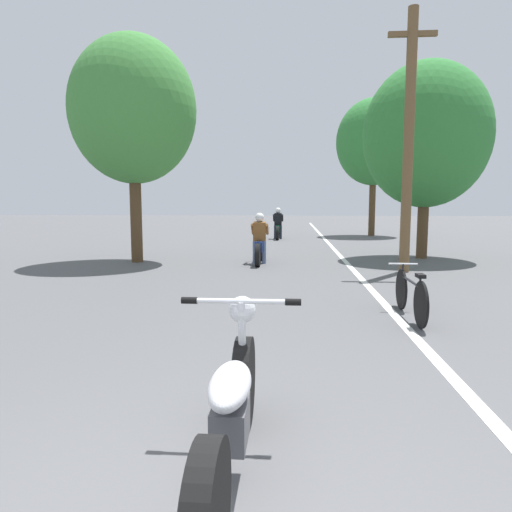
{
  "coord_description": "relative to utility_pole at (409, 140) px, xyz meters",
  "views": [
    {
      "loc": [
        0.57,
        -1.71,
        1.66
      ],
      "look_at": [
        0.07,
        4.8,
        0.9
      ],
      "focal_mm": 32.0,
      "sensor_mm": 36.0,
      "label": 1
    }
  ],
  "objects": [
    {
      "name": "motorcycle_rider_lead",
      "position": [
        -3.6,
        1.32,
        -2.6
      ],
      "size": [
        0.5,
        1.98,
        1.39
      ],
      "color": "black",
      "rests_on": "ground"
    },
    {
      "name": "utility_pole",
      "position": [
        0.0,
        0.0,
        0.0
      ],
      "size": [
        1.1,
        0.24,
        6.1
      ],
      "color": "brown",
      "rests_on": "ground"
    },
    {
      "name": "roadside_tree_right_near",
      "position": [
        1.21,
        2.89,
        0.5
      ],
      "size": [
        3.69,
        3.32,
        5.77
      ],
      "color": "#513A23",
      "rests_on": "ground"
    },
    {
      "name": "motorcycle_foreground",
      "position": [
        -3.07,
        -8.61,
        -2.72
      ],
      "size": [
        0.83,
        2.16,
        1.01
      ],
      "color": "black",
      "rests_on": "ground"
    },
    {
      "name": "motorcycle_rider_far",
      "position": [
        -3.34,
        10.0,
        -2.59
      ],
      "size": [
        0.5,
        1.99,
        1.45
      ],
      "color": "black",
      "rests_on": "ground"
    },
    {
      "name": "bicycle_parked",
      "position": [
        -0.99,
        -4.53,
        -2.79
      ],
      "size": [
        0.44,
        1.73,
        0.74
      ],
      "color": "black",
      "rests_on": "ground"
    },
    {
      "name": "roadside_tree_right_far",
      "position": [
        1.35,
        12.48,
        1.54
      ],
      "size": [
        3.75,
        3.37,
        6.86
      ],
      "color": "#513A23",
      "rests_on": "ground"
    },
    {
      "name": "lane_stripe_edge",
      "position": [
        -1.18,
        3.35,
        -3.13
      ],
      "size": [
        0.14,
        48.0,
        0.01
      ],
      "primitive_type": "cube",
      "color": "white",
      "rests_on": "ground"
    },
    {
      "name": "roadside_tree_left",
      "position": [
        -7.09,
        1.39,
        1.04
      ],
      "size": [
        3.48,
        3.13,
        6.2
      ],
      "color": "#513A23",
      "rests_on": "ground"
    }
  ]
}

